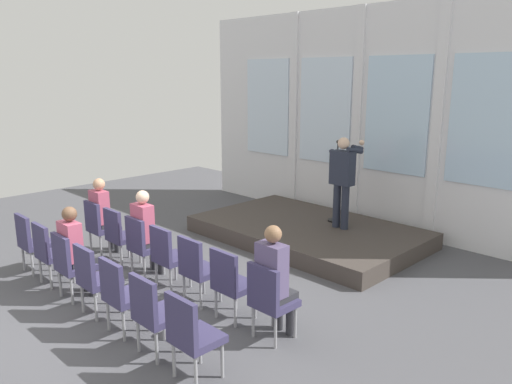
% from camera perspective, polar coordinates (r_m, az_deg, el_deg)
% --- Properties ---
extents(ground_plane, '(14.94, 14.94, 0.00)m').
position_cam_1_polar(ground_plane, '(7.00, -17.00, -12.95)').
color(ground_plane, '#4C4C51').
extents(rear_partition, '(8.37, 0.14, 4.32)m').
position_cam_1_polar(rear_partition, '(10.25, 12.02, 8.24)').
color(rear_partition, silver).
rests_on(rear_partition, ground).
extents(stage_platform, '(4.09, 2.54, 0.30)m').
position_cam_1_polar(stage_platform, '(9.43, 5.92, -4.54)').
color(stage_platform, '#3F3833').
rests_on(stage_platform, ground).
extents(speaker, '(0.52, 0.69, 1.66)m').
position_cam_1_polar(speaker, '(9.03, 9.86, 1.81)').
color(speaker, '#232838').
rests_on(speaker, stage_platform).
extents(mic_stand, '(0.28, 0.28, 1.55)m').
position_cam_1_polar(mic_stand, '(9.57, 9.10, -1.36)').
color(mic_stand, black).
rests_on(mic_stand, stage_platform).
extents(chair_r0_c0, '(0.46, 0.44, 0.94)m').
position_cam_1_polar(chair_r0_c0, '(8.93, -17.48, -3.54)').
color(chair_r0_c0, '#99999E').
rests_on(chair_r0_c0, ground).
extents(audience_r0_c0, '(0.36, 0.39, 1.33)m').
position_cam_1_polar(audience_r0_c0, '(8.91, -17.11, -2.20)').
color(audience_r0_c0, '#2D2D33').
rests_on(audience_r0_c0, ground).
extents(chair_r0_c1, '(0.46, 0.44, 0.94)m').
position_cam_1_polar(chair_r0_c1, '(8.36, -15.34, -4.54)').
color(chair_r0_c1, '#99999E').
rests_on(chair_r0_c1, ground).
extents(chair_r0_c2, '(0.46, 0.44, 0.94)m').
position_cam_1_polar(chair_r0_c2, '(7.81, -12.88, -5.67)').
color(chair_r0_c2, '#99999E').
rests_on(chair_r0_c2, ground).
extents(audience_r0_c2, '(0.36, 0.39, 1.34)m').
position_cam_1_polar(audience_r0_c2, '(7.78, -12.46, -4.08)').
color(audience_r0_c2, '#2D2D33').
rests_on(audience_r0_c2, ground).
extents(chair_r0_c3, '(0.46, 0.44, 0.94)m').
position_cam_1_polar(chair_r0_c3, '(7.28, -10.04, -6.95)').
color(chair_r0_c3, '#99999E').
rests_on(chair_r0_c3, ground).
extents(chair_r0_c4, '(0.46, 0.44, 0.94)m').
position_cam_1_polar(chair_r0_c4, '(6.77, -6.75, -8.41)').
color(chair_r0_c4, '#99999E').
rests_on(chair_r0_c4, ground).
extents(chair_r0_c5, '(0.46, 0.44, 0.94)m').
position_cam_1_polar(chair_r0_c5, '(6.29, -2.91, -10.07)').
color(chair_r0_c5, '#99999E').
rests_on(chair_r0_c5, ground).
extents(chair_r0_c6, '(0.46, 0.44, 0.94)m').
position_cam_1_polar(chair_r0_c6, '(5.85, 1.58, -11.93)').
color(chair_r0_c6, '#99999E').
rests_on(chair_r0_c6, ground).
extents(audience_r0_c6, '(0.36, 0.39, 1.38)m').
position_cam_1_polar(audience_r0_c6, '(5.81, 2.13, -9.64)').
color(audience_r0_c6, '#2D2D33').
rests_on(audience_r0_c6, ground).
extents(chair_r1_c0, '(0.46, 0.44, 0.94)m').
position_cam_1_polar(chair_r1_c0, '(8.50, -24.27, -4.96)').
color(chair_r1_c0, '#99999E').
rests_on(chair_r1_c0, ground).
extents(chair_r1_c1, '(0.46, 0.44, 0.94)m').
position_cam_1_polar(chair_r1_c1, '(7.90, -22.51, -6.14)').
color(chair_r1_c1, '#99999E').
rests_on(chair_r1_c1, ground).
extents(chair_r1_c2, '(0.46, 0.44, 0.94)m').
position_cam_1_polar(chair_r1_c2, '(7.32, -20.47, -7.50)').
color(chair_r1_c2, '#99999E').
rests_on(chair_r1_c2, ground).
extents(audience_r1_c2, '(0.36, 0.39, 1.31)m').
position_cam_1_polar(audience_r1_c2, '(7.29, -20.00, -5.95)').
color(audience_r1_c2, '#2D2D33').
rests_on(audience_r1_c2, ground).
extents(chair_r1_c3, '(0.46, 0.44, 0.94)m').
position_cam_1_polar(chair_r1_c3, '(6.75, -18.05, -9.08)').
color(chair_r1_c3, '#99999E').
rests_on(chair_r1_c3, ground).
extents(chair_r1_c4, '(0.46, 0.44, 0.94)m').
position_cam_1_polar(chair_r1_c4, '(6.20, -15.17, -10.92)').
color(chair_r1_c4, '#99999E').
rests_on(chair_r1_c4, ground).
extents(chair_r1_c5, '(0.46, 0.44, 0.94)m').
position_cam_1_polar(chair_r1_c5, '(5.67, -11.69, -13.09)').
color(chair_r1_c5, '#99999E').
rests_on(chair_r1_c5, ground).
extents(chair_r1_c6, '(0.46, 0.44, 0.94)m').
position_cam_1_polar(chair_r1_c6, '(5.18, -7.45, -15.61)').
color(chair_r1_c6, '#99999E').
rests_on(chair_r1_c6, ground).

